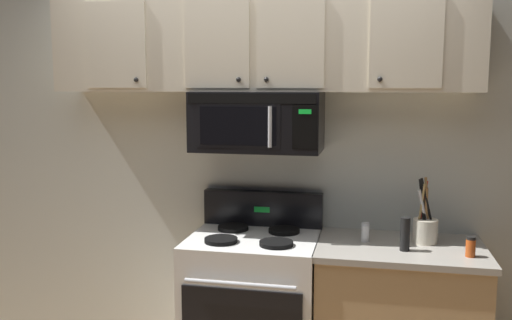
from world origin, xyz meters
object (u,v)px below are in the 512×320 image
object	(u,v)px
over_range_microwave	(258,121)
spice_jar	(471,247)
pepper_mill	(405,234)
stove_range	(254,307)
utensil_crock_cream	(425,226)
salt_shaker	(365,232)

from	to	relation	value
over_range_microwave	spice_jar	distance (m)	1.36
pepper_mill	stove_range	bearing A→B (deg)	173.68
stove_range	pepper_mill	xyz separation A→B (m)	(0.86, -0.09, 0.52)
over_range_microwave	pepper_mill	world-z (taller)	over_range_microwave
utensil_crock_cream	salt_shaker	size ratio (longest dim) A/B	3.45
salt_shaker	spice_jar	world-z (taller)	salt_shaker
salt_shaker	spice_jar	size ratio (longest dim) A/B	1.02
stove_range	over_range_microwave	world-z (taller)	over_range_microwave
utensil_crock_cream	salt_shaker	bearing A→B (deg)	-172.09
over_range_microwave	salt_shaker	size ratio (longest dim) A/B	6.91
stove_range	pepper_mill	bearing A→B (deg)	-6.32
over_range_microwave	stove_range	bearing A→B (deg)	-89.86
salt_shaker	spice_jar	distance (m)	0.57
stove_range	utensil_crock_cream	xyz separation A→B (m)	(0.98, 0.08, 0.53)
over_range_microwave	salt_shaker	distance (m)	0.90
stove_range	utensil_crock_cream	size ratio (longest dim) A/B	2.95
stove_range	pepper_mill	world-z (taller)	stove_range
over_range_microwave	utensil_crock_cream	size ratio (longest dim) A/B	2.00
pepper_mill	over_range_microwave	bearing A→B (deg)	166.15
utensil_crock_cream	pepper_mill	bearing A→B (deg)	-123.78
pepper_mill	spice_jar	xyz separation A→B (m)	(0.33, -0.04, -0.04)
stove_range	spice_jar	size ratio (longest dim) A/B	10.37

